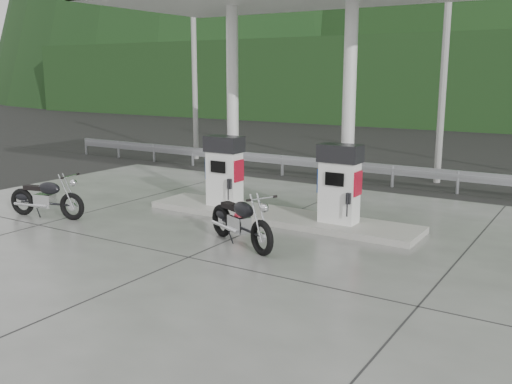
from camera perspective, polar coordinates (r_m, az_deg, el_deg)
The scene contains 14 objects.
ground at distance 12.01m, azimuth -3.77°, elevation -5.35°, with size 160.00×160.00×0.00m, color black.
forecourt_apron at distance 12.01m, azimuth -3.77°, elevation -5.30°, with size 18.00×14.00×0.02m, color slate.
pump_island at distance 14.01m, azimuth 2.22°, elevation -2.42°, with size 7.00×1.40×0.15m, color #A09E95.
gas_pump_left at distance 14.65m, azimuth -3.18°, elevation 2.10°, with size 0.95×0.55×1.80m, color white, non-canonical shape.
gas_pump_right at distance 13.10m, azimuth 8.34°, elevation 0.82°, with size 0.95×0.55×1.80m, color white, non-canonical shape.
canopy_column_left at distance 14.80m, azimuth -2.35°, elevation 8.44°, with size 0.30×0.30×5.00m, color white.
canopy_column_right at distance 13.26m, azimuth 9.25°, elevation 7.90°, with size 0.30×0.30×5.00m, color white.
guardrail at distance 18.77m, azimuth 10.66°, elevation 2.95°, with size 26.00×0.16×1.42m, color #9B9DA3, non-canonical shape.
road at distance 22.14m, azimuth 13.94°, elevation 2.28°, with size 60.00×7.00×0.01m, color black.
utility_pole_a at distance 23.89m, azimuth -6.19°, elevation 12.86°, with size 0.22×0.22×8.00m, color gray.
utility_pole_b at distance 19.38m, azimuth 18.36°, elevation 12.60°, with size 0.22×0.22×8.00m, color gray.
tree_band at distance 39.86m, azimuth 22.73°, elevation 10.16°, with size 80.00×6.00×6.00m, color black.
motorcycle_left at distance 15.02m, azimuth -20.23°, elevation -0.58°, with size 2.04×0.65×0.97m, color black, non-canonical shape.
motorcycle_right at distance 11.81m, azimuth -1.55°, elevation -2.95°, with size 2.15×0.68×1.02m, color black, non-canonical shape.
Camera 1 is at (6.75, -9.28, 3.54)m, focal length 40.00 mm.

